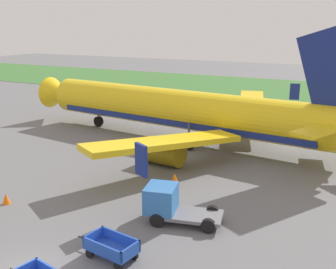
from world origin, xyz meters
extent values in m
cube|color=#3D7033|center=(0.00, 59.74, 0.03)|extent=(220.00, 28.00, 0.06)
cylinder|color=yellow|center=(-3.76, 23.14, 3.15)|extent=(30.22, 6.76, 3.70)
cube|color=navy|center=(-3.76, 23.14, 2.13)|extent=(27.22, 6.27, 0.56)
cone|color=yellow|center=(-20.18, 24.84, 3.15)|extent=(3.56, 3.94, 3.63)
cube|color=yellow|center=(-0.52, 14.41, 2.48)|extent=(8.38, 12.70, 1.35)
cube|color=navy|center=(1.43, 7.68, 3.43)|extent=(1.07, 0.69, 1.90)
cylinder|color=#856D0E|center=(-1.58, 16.09, 1.13)|extent=(3.40, 2.42, 2.10)
cube|color=yellow|center=(1.20, 31.02, 2.48)|extent=(6.10, 13.21, 1.35)
cube|color=navy|center=(4.48, 37.22, 3.43)|extent=(1.11, 0.50, 1.90)
cylinder|color=#856D0E|center=(-0.19, 29.60, 1.13)|extent=(3.40, 2.42, 2.10)
cube|color=navy|center=(9.96, 21.72, 7.90)|extent=(5.98, 0.97, 6.88)
cube|color=yellow|center=(9.83, 18.52, 3.75)|extent=(3.75, 5.48, 0.24)
cylinder|color=#4C4C51|center=(-14.21, 24.22, 1.57)|extent=(0.20, 0.20, 2.04)
cylinder|color=black|center=(-14.21, 24.22, 0.55)|extent=(1.14, 0.56, 1.10)
cylinder|color=#4C4C51|center=(-1.50, 20.70, 1.57)|extent=(0.20, 0.20, 2.04)
cylinder|color=black|center=(-1.50, 20.70, 0.55)|extent=(1.14, 0.56, 1.10)
cylinder|color=#4C4C51|center=(-1.05, 25.07, 1.57)|extent=(0.20, 0.20, 2.04)
cylinder|color=black|center=(-1.05, 25.07, 0.55)|extent=(1.14, 0.56, 1.10)
cube|color=#234CB2|center=(2.57, 2.93, 0.48)|extent=(2.67, 1.72, 0.08)
cube|color=#234CB2|center=(2.48, 2.29, 0.80)|extent=(2.49, 0.44, 0.55)
cube|color=#234CB2|center=(2.66, 3.57, 0.80)|extent=(2.49, 0.44, 0.55)
cube|color=#234CB2|center=(1.38, 3.09, 0.80)|extent=(0.29, 1.40, 0.55)
cube|color=#234CB2|center=(3.76, 2.77, 0.80)|extent=(0.29, 1.40, 0.55)
cylinder|color=#2D2D33|center=(0.79, 3.17, 0.44)|extent=(1.00, 0.21, 0.08)
cylinder|color=black|center=(1.57, 2.50, 0.22)|extent=(0.46, 0.22, 0.44)
cylinder|color=black|center=(1.72, 3.61, 0.22)|extent=(0.46, 0.22, 0.44)
cylinder|color=black|center=(3.43, 2.25, 0.22)|extent=(0.46, 0.22, 0.44)
cylinder|color=black|center=(3.58, 3.36, 0.22)|extent=(0.46, 0.22, 0.44)
cube|color=slate|center=(4.69, 8.06, 0.50)|extent=(3.46, 2.58, 0.20)
cube|color=#3370B7|center=(2.77, 7.59, 1.35)|extent=(2.10, 2.25, 1.50)
cube|color=#19232D|center=(1.99, 7.40, 1.50)|extent=(0.46, 1.59, 0.67)
cylinder|color=black|center=(2.96, 6.76, 0.40)|extent=(0.85, 0.48, 0.80)
cylinder|color=black|center=(2.56, 8.42, 0.40)|extent=(0.85, 0.48, 0.80)
cylinder|color=black|center=(5.76, 7.44, 0.40)|extent=(0.85, 0.48, 0.80)
cylinder|color=black|center=(5.36, 9.10, 0.40)|extent=(0.85, 0.48, 0.80)
cone|color=orange|center=(0.94, 13.00, 0.37)|extent=(0.57, 0.57, 0.75)
cone|color=orange|center=(-6.66, 16.62, 0.31)|extent=(0.47, 0.47, 0.62)
cone|color=orange|center=(-6.98, 4.98, 0.34)|extent=(0.52, 0.52, 0.68)
camera|label=1|loc=(13.03, -11.23, 10.95)|focal=43.29mm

